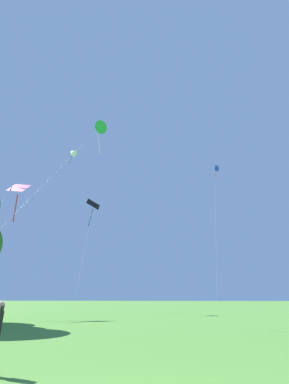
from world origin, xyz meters
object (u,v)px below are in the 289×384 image
at_px(kite_white_distant, 72,153).
at_px(kite_green_small, 98,128).
at_px(kite_blue_delta, 215,169).
at_px(kite_pink_low, 16,196).
at_px(kite_black_large, 92,209).

distance_m(kite_white_distant, kite_green_small, 19.71).
height_order(kite_blue_delta, kite_pink_low, kite_blue_delta).
bearing_deg(kite_white_distant, kite_green_small, -58.62).
distance_m(kite_pink_low, kite_black_large, 13.14).
distance_m(kite_blue_delta, kite_black_large, 22.89).
relative_size(kite_green_small, kite_black_large, 1.08).
xyz_separation_m(kite_white_distant, kite_blue_delta, (23.02, 9.07, -0.06)).
bearing_deg(kite_white_distant, kite_pink_low, -93.52).
height_order(kite_white_distant, kite_pink_low, kite_white_distant).
bearing_deg(kite_green_small, kite_white_distant, 121.38).
relative_size(kite_blue_delta, kite_black_large, 1.50).
bearing_deg(kite_green_small, kite_blue_delta, 61.61).
xyz_separation_m(kite_green_small, kite_black_large, (-6.03, 16.92, -2.27)).
distance_m(kite_blue_delta, kite_pink_low, 33.10).
bearing_deg(kite_black_large, kite_blue_delta, 22.11).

